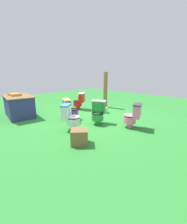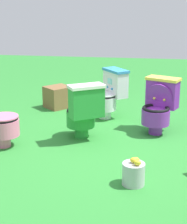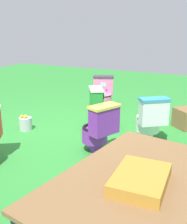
% 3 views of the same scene
% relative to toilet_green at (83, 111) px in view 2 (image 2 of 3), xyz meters
% --- Properties ---
extents(ground, '(14.00, 14.00, 0.00)m').
position_rel_toilet_green_xyz_m(ground, '(0.62, -0.26, -0.37)').
color(ground, '#2D8433').
extents(toilet_green, '(0.60, 0.63, 0.73)m').
position_rel_toilet_green_xyz_m(toilet_green, '(0.00, 0.00, 0.00)').
color(toilet_green, green).
rests_on(toilet_green, ground).
extents(toilet_purple, '(0.56, 0.61, 0.73)m').
position_rel_toilet_green_xyz_m(toilet_purple, '(0.94, 0.39, 0.00)').
color(toilet_purple, purple).
rests_on(toilet_purple, ground).
extents(toilet_white, '(0.64, 0.62, 0.73)m').
position_rel_toilet_green_xyz_m(toilet_white, '(0.22, 0.92, -0.00)').
color(toilet_white, white).
rests_on(toilet_white, ground).
extents(small_crate, '(0.51, 0.51, 0.35)m').
position_rel_toilet_green_xyz_m(small_crate, '(-0.67, 1.33, -0.20)').
color(small_crate, brown).
rests_on(small_crate, ground).
extents(lemon_bucket, '(0.22, 0.22, 0.28)m').
position_rel_toilet_green_xyz_m(lemon_bucket, '(0.70, -1.14, -0.26)').
color(lemon_bucket, '#B7B7BF').
rests_on(lemon_bucket, ground).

